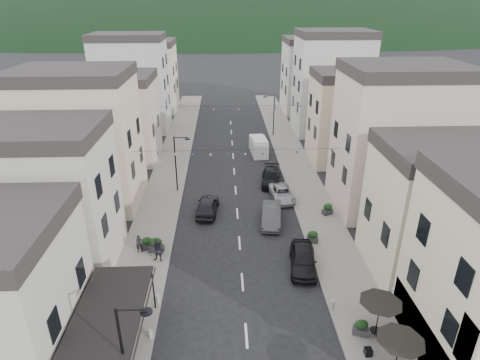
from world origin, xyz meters
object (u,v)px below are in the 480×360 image
object	(u,v)px
parked_car_d	(271,177)
pedestrian_b	(158,251)
parked_car_a	(303,259)
pedestrian_a	(139,244)
parked_car_c	(282,193)
delivery_van	(259,146)
parked_car_b	(271,215)
parked_car_e	(207,206)

from	to	relation	value
parked_car_d	pedestrian_b	size ratio (longest dim) A/B	2.71
parked_car_a	pedestrian_b	size ratio (longest dim) A/B	2.56
parked_car_a	pedestrian_a	size ratio (longest dim) A/B	3.05
parked_car_c	pedestrian_b	size ratio (longest dim) A/B	2.44
parked_car_a	parked_car_d	size ratio (longest dim) A/B	0.95
parked_car_a	pedestrian_b	bearing A→B (deg)	-179.00
parked_car_c	parked_car_d	size ratio (longest dim) A/B	0.90
pedestrian_b	parked_car_c	bearing A→B (deg)	57.17
pedestrian_b	delivery_van	bearing A→B (deg)	81.47
parked_car_b	pedestrian_a	distance (m)	11.76
parked_car_d	parked_car_e	world-z (taller)	parked_car_e
parked_car_b	delivery_van	size ratio (longest dim) A/B	0.99
delivery_van	pedestrian_a	distance (m)	24.55
delivery_van	pedestrian_a	bearing A→B (deg)	-121.80
pedestrian_a	delivery_van	bearing A→B (deg)	54.58
parked_car_b	pedestrian_b	xyz separation A→B (m)	(-9.27, -5.58, 0.26)
parked_car_a	pedestrian_b	xyz separation A→B (m)	(-10.88, 1.17, 0.24)
parked_car_a	pedestrian_a	world-z (taller)	pedestrian_a
parked_car_e	pedestrian_a	xyz separation A→B (m)	(-5.14, -6.35, 0.11)
parked_car_a	parked_car_e	bearing A→B (deg)	137.31
parked_car_b	delivery_van	world-z (taller)	delivery_van
parked_car_a	delivery_van	size ratio (longest dim) A/B	0.99
pedestrian_a	pedestrian_b	size ratio (longest dim) A/B	0.84
parked_car_a	parked_car_c	distance (m)	11.35
parked_car_e	pedestrian_b	world-z (taller)	pedestrian_b
parked_car_a	delivery_van	bearing A→B (deg)	100.17
parked_car_c	pedestrian_a	world-z (taller)	pedestrian_a
parked_car_e	delivery_van	world-z (taller)	delivery_van
parked_car_b	parked_car_e	size ratio (longest dim) A/B	1.02
parked_car_b	parked_car_d	size ratio (longest dim) A/B	0.95
parked_car_a	parked_car_b	size ratio (longest dim) A/B	1.00
parked_car_d	parked_car_c	bearing A→B (deg)	-72.24
parked_car_c	parked_car_e	xyz separation A→B (m)	(-7.40, -2.58, 0.16)
pedestrian_b	parked_car_a	bearing A→B (deg)	7.92
parked_car_b	pedestrian_a	xyz separation A→B (m)	(-10.94, -4.33, 0.12)
parked_car_b	parked_car_e	world-z (taller)	parked_car_e
parked_car_d	parked_car_e	bearing A→B (deg)	-128.87
parked_car_b	pedestrian_b	distance (m)	10.83
parked_car_e	pedestrian_a	bearing A→B (deg)	56.64
parked_car_d	pedestrian_b	distance (m)	17.29
parked_car_b	parked_car_c	distance (m)	4.87
parked_car_c	delivery_van	xyz separation A→B (m)	(-1.28, 12.88, 0.47)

